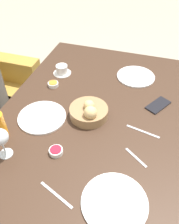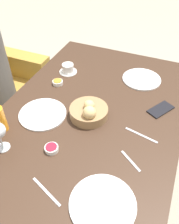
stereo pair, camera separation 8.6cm
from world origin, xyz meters
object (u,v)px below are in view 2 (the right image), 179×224
at_px(coffee_cup, 68,69).
at_px(fork_silver, 141,135).
at_px(bread_basket, 90,112).
at_px(plate_far_center, 43,114).
at_px(plate_near_left, 103,204).
at_px(plate_near_right, 142,79).
at_px(cell_phone, 161,109).
at_px(jam_bowl_berry, 52,148).
at_px(juice_glass, 0,119).
at_px(knife_silver, 46,191).
at_px(spoon_coffee, 131,161).
at_px(jam_bowl_honey, 58,82).

distance_m(coffee_cup, fork_silver, 0.69).
distance_m(bread_basket, plate_far_center, 0.26).
xyz_separation_m(plate_near_left, coffee_cup, (0.77, 0.54, 0.02)).
height_order(plate_near_right, cell_phone, plate_near_right).
distance_m(plate_near_left, fork_silver, 0.41).
distance_m(plate_near_left, jam_bowl_berry, 0.35).
bearing_deg(juice_glass, knife_silver, -119.39).
xyz_separation_m(bread_basket, spoon_coffee, (-0.19, -0.28, -0.03)).
height_order(juice_glass, fork_silver, juice_glass).
height_order(plate_near_right, plate_far_center, same).
distance_m(fork_silver, spoon_coffee, 0.17).
relative_size(plate_near_right, jam_bowl_berry, 3.78).
distance_m(bread_basket, juice_glass, 0.45).
height_order(bread_basket, knife_silver, bread_basket).
distance_m(plate_near_left, jam_bowl_honey, 0.83).
bearing_deg(spoon_coffee, jam_bowl_honey, 56.12).
bearing_deg(jam_bowl_berry, cell_phone, -41.01).
distance_m(plate_near_right, juice_glass, 0.89).
height_order(jam_bowl_honey, cell_phone, jam_bowl_honey).
distance_m(bread_basket, jam_bowl_honey, 0.36).
bearing_deg(knife_silver, jam_bowl_berry, 23.52).
xyz_separation_m(plate_near_left, jam_bowl_honey, (0.63, 0.54, 0.01)).
distance_m(plate_near_left, spoon_coffee, 0.24).
height_order(plate_near_left, fork_silver, plate_near_left).
relative_size(bread_basket, plate_near_left, 0.78).
height_order(coffee_cup, cell_phone, coffee_cup).
bearing_deg(spoon_coffee, fork_silver, -2.32).
distance_m(plate_near_right, coffee_cup, 0.49).
bearing_deg(spoon_coffee, cell_phone, -8.73).
height_order(plate_near_left, spoon_coffee, plate_near_left).
bearing_deg(cell_phone, bread_basket, 120.80).
bearing_deg(plate_far_center, juice_glass, 142.62).
distance_m(plate_far_center, jam_bowl_berry, 0.25).
bearing_deg(jam_bowl_honey, juice_glass, 170.94).
relative_size(plate_near_right, knife_silver, 1.48).
distance_m(jam_bowl_honey, fork_silver, 0.63).
relative_size(coffee_cup, fork_silver, 0.68).
distance_m(bread_basket, coffee_cup, 0.46).
bearing_deg(coffee_cup, juice_glass, 173.11).
distance_m(plate_near_left, juice_glass, 0.64).
xyz_separation_m(jam_bowl_honey, cell_phone, (0.01, -0.64, -0.01)).
relative_size(plate_far_center, jam_bowl_honey, 3.96).
relative_size(plate_near_right, juice_glass, 1.77).
bearing_deg(plate_far_center, fork_silver, -83.48).
bearing_deg(cell_phone, knife_silver, 153.60).
bearing_deg(coffee_cup, jam_bowl_honey, 179.96).
height_order(juice_glass, knife_silver, juice_glass).
distance_m(plate_far_center, knife_silver, 0.46).
relative_size(plate_far_center, cell_phone, 1.53).
distance_m(juice_glass, cell_phone, 0.85).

